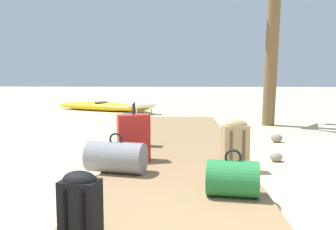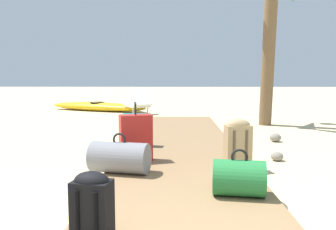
# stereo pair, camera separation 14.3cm
# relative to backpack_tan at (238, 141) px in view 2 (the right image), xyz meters

# --- Properties ---
(ground_plane) EXTENTS (60.00, 60.00, 0.00)m
(ground_plane) POSITION_rel_backpack_tan_xyz_m (-0.74, 0.35, -0.40)
(ground_plane) COLOR #CCB789
(boardwalk) EXTENTS (1.82, 8.40, 0.08)m
(boardwalk) POSITION_rel_backpack_tan_xyz_m (-0.74, 1.19, -0.36)
(boardwalk) COLOR olive
(boardwalk) RESTS_ON ground
(backpack_tan) EXTENTS (0.35, 0.25, 0.60)m
(backpack_tan) POSITION_rel_backpack_tan_xyz_m (0.00, 0.00, 0.00)
(backpack_tan) COLOR tan
(backpack_tan) RESTS_ON boardwalk
(suitcase_teal) EXTENTS (0.44, 0.25, 0.72)m
(suitcase_teal) POSITION_rel_backpack_tan_xyz_m (-1.45, 1.26, -0.05)
(suitcase_teal) COLOR #197A7F
(suitcase_teal) RESTS_ON boardwalk
(duffel_bag_green) EXTENTS (0.54, 0.42, 0.46)m
(duffel_bag_green) POSITION_rel_backpack_tan_xyz_m (-0.19, -1.20, -0.14)
(duffel_bag_green) COLOR #237538
(duffel_bag_green) RESTS_ON boardwalk
(backpack_black) EXTENTS (0.30, 0.24, 0.50)m
(backpack_black) POSITION_rel_backpack_tan_xyz_m (-1.40, -2.19, -0.05)
(backpack_black) COLOR black
(backpack_black) RESTS_ON boardwalk
(duffel_bag_grey) EXTENTS (0.75, 0.51, 0.48)m
(duffel_bag_grey) POSITION_rel_backpack_tan_xyz_m (-1.47, -0.39, -0.13)
(duffel_bag_grey) COLOR slate
(duffel_bag_grey) RESTS_ON boardwalk
(suitcase_red) EXTENTS (0.47, 0.32, 0.78)m
(suitcase_red) POSITION_rel_backpack_tan_xyz_m (-1.33, 0.21, -0.00)
(suitcase_red) COLOR red
(suitcase_red) RESTS_ON boardwalk
(lounge_chair) EXTENTS (1.21, 1.64, 0.79)m
(lounge_chair) POSITION_rel_backpack_tan_xyz_m (-2.03, 6.97, -0.07)
(lounge_chair) COLOR white
(lounge_chair) RESTS_ON ground
(kayak) EXTENTS (3.64, 2.02, 0.30)m
(kayak) POSITION_rel_backpack_tan_xyz_m (-3.40, 7.69, -0.25)
(kayak) COLOR gold
(kayak) RESTS_ON ground
(rock_right_mid) EXTENTS (0.23, 0.22, 0.16)m
(rock_right_mid) POSITION_rel_backpack_tan_xyz_m (1.06, 2.09, -0.32)
(rock_right_mid) COLOR gray
(rock_right_mid) RESTS_ON ground
(rock_right_near) EXTENTS (0.25, 0.24, 0.13)m
(rock_right_near) POSITION_rel_backpack_tan_xyz_m (0.67, 0.58, -0.33)
(rock_right_near) COLOR gray
(rock_right_near) RESTS_ON ground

